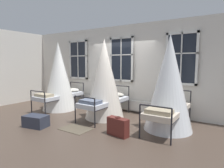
# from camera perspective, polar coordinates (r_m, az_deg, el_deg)

# --- Properties ---
(ground) EXTENTS (19.94, 19.94, 0.00)m
(ground) POSITION_cam_1_polar(r_m,az_deg,el_deg) (6.39, -1.58, -9.60)
(ground) COLOR #4C3D33
(back_wall_with_windows) EXTENTS (9.03, 0.10, 3.10)m
(back_wall_with_windows) POSITION_cam_1_polar(r_m,az_deg,el_deg) (7.05, 3.24, 4.66)
(back_wall_with_windows) COLOR silver
(back_wall_with_windows) RESTS_ON ground
(window_bank) EXTENTS (5.15, 0.10, 2.61)m
(window_bank) POSITION_cam_1_polar(r_m,az_deg,el_deg) (6.98, 2.73, 0.33)
(window_bank) COLOR black
(window_bank) RESTS_ON ground
(cot_first) EXTENTS (1.25, 1.94, 2.53)m
(cot_first) POSITION_cam_1_polar(r_m,az_deg,el_deg) (7.40, -15.61, 1.97)
(cot_first) COLOR black
(cot_first) RESTS_ON ground
(cot_second) EXTENTS (1.25, 1.95, 2.51)m
(cot_second) POSITION_cam_1_polar(r_m,az_deg,el_deg) (6.04, -2.28, 1.15)
(cot_second) COLOR black
(cot_second) RESTS_ON ground
(cot_third) EXTENTS (1.25, 1.94, 2.49)m
(cot_third) POSITION_cam_1_polar(r_m,az_deg,el_deg) (5.14, 16.69, -0.11)
(cot_third) COLOR black
(cot_third) RESTS_ON ground
(rug_second) EXTENTS (0.80, 0.56, 0.01)m
(rug_second) POSITION_cam_1_polar(r_m,az_deg,el_deg) (5.30, -10.85, -13.08)
(rug_second) COLOR brown
(rug_second) RESTS_ON ground
(suitcase_dark) EXTENTS (0.59, 0.30, 0.47)m
(suitcase_dark) POSITION_cam_1_polar(r_m,az_deg,el_deg) (4.72, 1.77, -12.67)
(suitcase_dark) COLOR #5B231E
(suitcase_dark) RESTS_ON ground
(travel_trunk) EXTENTS (0.71, 0.52, 0.32)m
(travel_trunk) POSITION_cam_1_polar(r_m,az_deg,el_deg) (5.73, -21.86, -10.29)
(travel_trunk) COLOR #2D3342
(travel_trunk) RESTS_ON ground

